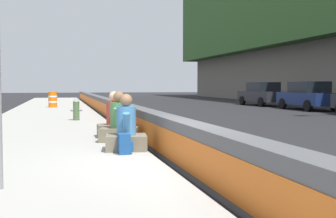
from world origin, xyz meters
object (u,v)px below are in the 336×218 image
object	(u,v)px
seated_person_foreground	(126,132)
seated_person_rear	(114,123)
parked_car_midline	(262,94)
construction_barrel	(53,99)
seated_person_middle	(119,126)
backpack	(125,144)
parked_car_fourth	(308,96)
fire_hydrant	(76,109)

from	to	relation	value
seated_person_foreground	seated_person_rear	world-z (taller)	seated_person_rear
seated_person_foreground	parked_car_midline	world-z (taller)	parked_car_midline
construction_barrel	seated_person_middle	bearing A→B (deg)	-173.72
seated_person_middle	construction_barrel	distance (m)	16.59
seated_person_middle	backpack	distance (m)	1.90
parked_car_fourth	parked_car_midline	bearing A→B (deg)	1.44
seated_person_middle	parked_car_fourth	distance (m)	17.89
seated_person_middle	parked_car_fourth	world-z (taller)	parked_car_fourth
seated_person_foreground	seated_person_rear	xyz separation A→B (m)	(2.30, -0.04, 0.01)
fire_hydrant	seated_person_middle	distance (m)	6.50
backpack	seated_person_rear	bearing A→B (deg)	-3.04
seated_person_foreground	seated_person_rear	bearing A→B (deg)	-0.95
seated_person_foreground	seated_person_middle	xyz separation A→B (m)	(1.40, -0.04, 0.01)
parked_car_midline	parked_car_fourth	bearing A→B (deg)	-178.56
parked_car_midline	seated_person_rear	bearing A→B (deg)	142.53
seated_person_foreground	seated_person_middle	distance (m)	1.40
construction_barrel	parked_car_midline	xyz separation A→B (m)	(1.31, -14.76, 0.24)
seated_person_rear	construction_barrel	xyz separation A→B (m)	(15.59, 1.81, 0.11)
seated_person_foreground	parked_car_midline	bearing A→B (deg)	-34.08
fire_hydrant	parked_car_fourth	xyz separation A→B (m)	(5.74, -13.86, 0.27)
seated_person_foreground	parked_car_fourth	bearing A→B (deg)	-43.98
construction_barrel	parked_car_fourth	world-z (taller)	parked_car_fourth
seated_person_foreground	backpack	xyz separation A→B (m)	(-0.48, 0.11, -0.17)
seated_person_middle	parked_car_fourth	size ratio (longest dim) A/B	0.27
seated_person_rear	parked_car_fourth	bearing A→B (deg)	-49.20
fire_hydrant	backpack	xyz separation A→B (m)	(-8.34, -0.62, -0.25)
backpack	parked_car_fourth	world-z (taller)	parked_car_fourth
seated_person_foreground	fire_hydrant	bearing A→B (deg)	5.33
seated_person_middle	parked_car_fourth	xyz separation A→B (m)	(12.20, -13.09, 0.35)
fire_hydrant	seated_person_rear	size ratio (longest dim) A/B	0.74
seated_person_foreground	construction_barrel	bearing A→B (deg)	5.67
parked_car_fourth	seated_person_middle	bearing A→B (deg)	132.99
seated_person_rear	parked_car_midline	size ratio (longest dim) A/B	0.26
backpack	parked_car_fourth	bearing A→B (deg)	-43.22
seated_person_middle	fire_hydrant	bearing A→B (deg)	6.82
seated_person_foreground	parked_car_fourth	world-z (taller)	parked_car_fourth
seated_person_middle	parked_car_midline	size ratio (longest dim) A/B	0.27
backpack	parked_car_fourth	xyz separation A→B (m)	(14.08, -13.24, 0.53)
construction_barrel	parked_car_midline	world-z (taller)	parked_car_midline
fire_hydrant	seated_person_middle	size ratio (longest dim) A/B	0.73
backpack	construction_barrel	bearing A→B (deg)	5.18
seated_person_foreground	backpack	distance (m)	0.52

